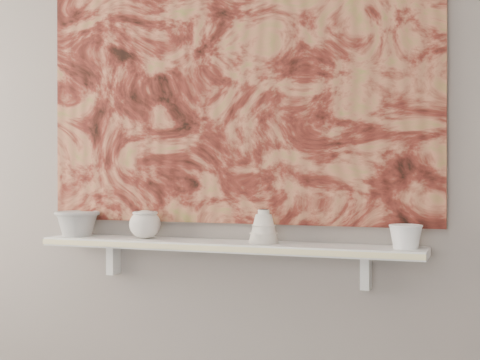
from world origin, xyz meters
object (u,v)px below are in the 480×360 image
at_px(painting, 232,73).
at_px(cup_cream, 145,224).
at_px(shelf, 224,246).
at_px(bowl_grey, 77,223).
at_px(bell_vessel, 264,226).
at_px(bowl_white, 406,236).

distance_m(painting, cup_cream, 0.65).
height_order(shelf, cup_cream, cup_cream).
bearing_deg(painting, bowl_grey, -172.50).
xyz_separation_m(bell_vessel, bowl_white, (0.48, 0.00, -0.02)).
bearing_deg(bell_vessel, bowl_grey, 180.00).
distance_m(shelf, bowl_grey, 0.61).
bearing_deg(bowl_white, cup_cream, 180.00).
xyz_separation_m(cup_cream, bell_vessel, (0.46, 0.00, 0.01)).
bearing_deg(painting, cup_cream, -165.72).
distance_m(bowl_grey, cup_cream, 0.30).
distance_m(cup_cream, bowl_white, 0.95).
distance_m(bowl_grey, bowl_white, 1.24).
height_order(shelf, painting, painting).
xyz_separation_m(shelf, bowl_white, (0.63, 0.00, 0.05)).
xyz_separation_m(bowl_grey, bell_vessel, (0.76, 0.00, 0.01)).
xyz_separation_m(shelf, bowl_grey, (-0.61, 0.00, 0.07)).
bearing_deg(bell_vessel, painting, 151.24).
xyz_separation_m(bowl_grey, bowl_white, (1.24, 0.00, -0.01)).
xyz_separation_m(painting, cup_cream, (-0.32, -0.08, -0.56)).
bearing_deg(bowl_white, bell_vessel, 180.00).
xyz_separation_m(bowl_grey, cup_cream, (0.30, 0.00, 0.00)).
distance_m(bell_vessel, bowl_white, 0.48).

